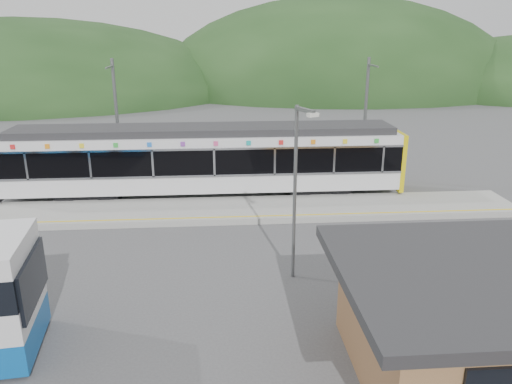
{
  "coord_description": "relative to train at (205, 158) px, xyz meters",
  "views": [
    {
      "loc": [
        -1.41,
        -19.35,
        8.52
      ],
      "look_at": [
        0.14,
        1.0,
        1.8
      ],
      "focal_mm": 35.0,
      "sensor_mm": 36.0,
      "label": 1
    }
  ],
  "objects": [
    {
      "name": "lamp_post",
      "position": [
        3.27,
        -9.49,
        1.61
      ],
      "size": [
        0.52,
        1.14,
        6.17
      ],
      "rotation": [
        0.0,
        0.0,
        0.41
      ],
      "color": "slate",
      "rests_on": "ground"
    },
    {
      "name": "catenary_mast_west",
      "position": [
        -4.86,
        2.56,
        1.58
      ],
      "size": [
        0.18,
        1.8,
        7.0
      ],
      "color": "slate",
      "rests_on": "ground"
    },
    {
      "name": "platform",
      "position": [
        2.14,
        -2.7,
        -1.91
      ],
      "size": [
        26.0,
        3.2,
        0.3
      ],
      "primitive_type": "cube",
      "color": "#9E9E99",
      "rests_on": "ground"
    },
    {
      "name": "hills",
      "position": [
        8.33,
        -0.71,
        -2.06
      ],
      "size": [
        146.0,
        149.0,
        26.0
      ],
      "color": "#1E3D19",
      "rests_on": "ground"
    },
    {
      "name": "ground",
      "position": [
        2.14,
        -6.0,
        -2.06
      ],
      "size": [
        120.0,
        120.0,
        0.0
      ],
      "primitive_type": "plane",
      "color": "#4C4C4F",
      "rests_on": "ground"
    },
    {
      "name": "train",
      "position": [
        0.0,
        0.0,
        0.0
      ],
      "size": [
        20.44,
        3.01,
        3.74
      ],
      "color": "black",
      "rests_on": "ground"
    },
    {
      "name": "yellow_line",
      "position": [
        2.14,
        -4.0,
        -1.76
      ],
      "size": [
        26.0,
        0.1,
        0.01
      ],
      "primitive_type": "cube",
      "color": "yellow",
      "rests_on": "platform"
    },
    {
      "name": "catenary_mast_east",
      "position": [
        9.14,
        2.56,
        1.58
      ],
      "size": [
        0.18,
        1.8,
        7.0
      ],
      "color": "slate",
      "rests_on": "ground"
    }
  ]
}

